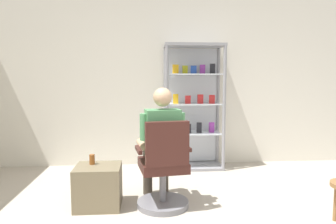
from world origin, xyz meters
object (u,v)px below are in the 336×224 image
Objects in this scene: tea_glass at (92,159)px; office_chair at (164,172)px; storage_crate at (98,186)px; display_cabinet_main at (193,106)px; seated_shopkeeper at (161,140)px.

office_chair is at bearing -12.54° from tea_glass.
storage_crate is 4.42× the size of tea_glass.
tea_glass is at bearing -133.77° from display_cabinet_main.
storage_crate is (-0.68, -0.06, -0.49)m from seated_shopkeeper.
seated_shopkeeper is at bearing 98.90° from office_chair.
office_chair is 0.80m from tea_glass.
tea_glass is at bearing 167.46° from office_chair.
tea_glass reaches higher than storage_crate.
storage_crate is at bearing -175.01° from seated_shopkeeper.
tea_glass is (-0.07, 0.07, 0.28)m from storage_crate.
tea_glass is at bearing 135.35° from storage_crate.
seated_shopkeeper is 0.78m from tea_glass.
seated_shopkeeper reaches higher than storage_crate.
seated_shopkeeper is (-0.03, 0.16, 0.32)m from office_chair.
office_chair is 0.73m from storage_crate.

